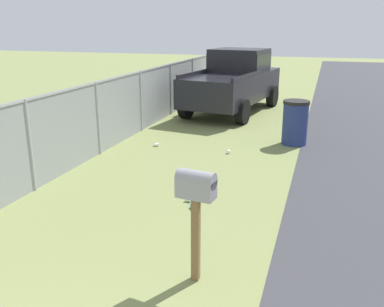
% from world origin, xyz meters
% --- Properties ---
extents(mailbox, '(0.26, 0.46, 1.36)m').
position_xyz_m(mailbox, '(3.40, -0.38, 1.08)').
color(mailbox, brown).
rests_on(mailbox, ground).
extents(pickup_truck, '(5.12, 2.73, 2.09)m').
position_xyz_m(pickup_truck, '(13.46, 1.34, 1.10)').
color(pickup_truck, black).
rests_on(pickup_truck, ground).
extents(trash_bin, '(0.65, 0.65, 1.11)m').
position_xyz_m(trash_bin, '(9.76, -1.00, 0.56)').
color(trash_bin, navy).
rests_on(trash_bin, ground).
extents(fence_section, '(16.60, 0.07, 1.68)m').
position_xyz_m(fence_section, '(8.73, 3.24, 0.91)').
color(fence_section, '#9EA3A8').
rests_on(fence_section, ground).
extents(litter_cup_far_scatter, '(0.13, 0.13, 0.08)m').
position_xyz_m(litter_cup_far_scatter, '(8.53, 2.23, 0.04)').
color(litter_cup_far_scatter, white).
rests_on(litter_cup_far_scatter, ground).
extents(litter_can_near_hydrant, '(0.14, 0.12, 0.07)m').
position_xyz_m(litter_can_near_hydrant, '(5.28, 0.25, 0.03)').
color(litter_can_near_hydrant, blue).
rests_on(litter_can_near_hydrant, ground).
extents(litter_cup_midfield_b, '(0.12, 0.10, 0.08)m').
position_xyz_m(litter_cup_midfield_b, '(8.48, 0.38, 0.04)').
color(litter_cup_midfield_b, white).
rests_on(litter_cup_midfield_b, ground).
extents(litter_cup_by_mailbox, '(0.09, 0.11, 0.08)m').
position_xyz_m(litter_cup_by_mailbox, '(5.53, 0.40, 0.04)').
color(litter_cup_by_mailbox, white).
rests_on(litter_cup_by_mailbox, ground).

